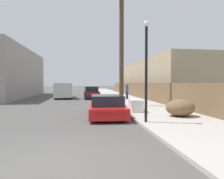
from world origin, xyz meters
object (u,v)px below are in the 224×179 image
object	(u,v)px
discarded_fridge	(136,105)
utility_pole	(121,44)
pickup_truck	(64,91)
street_lamp	(146,63)
car_parked_mid	(91,93)
pedestrian	(127,91)
brush_pile	(180,108)
parked_sports_car_red	(107,107)

from	to	relation	value
discarded_fridge	utility_pole	world-z (taller)	utility_pole
pickup_truck	street_lamp	world-z (taller)	street_lamp
car_parked_mid	pedestrian	bearing A→B (deg)	-40.54
discarded_fridge	pickup_truck	xyz separation A→B (m)	(-5.53, 12.28, 0.43)
car_parked_mid	utility_pole	size ratio (longest dim) A/B	0.49
brush_pile	discarded_fridge	bearing A→B (deg)	128.74
car_parked_mid	pedestrian	xyz separation A→B (m)	(3.68, -3.01, 0.33)
pedestrian	discarded_fridge	bearing A→B (deg)	-99.06
discarded_fridge	parked_sports_car_red	bearing A→B (deg)	-143.09
street_lamp	pedestrian	world-z (taller)	street_lamp
brush_pile	car_parked_mid	bearing A→B (deg)	106.14
discarded_fridge	pickup_truck	distance (m)	13.48
utility_pole	street_lamp	world-z (taller)	utility_pole
car_parked_mid	brush_pile	xyz separation A→B (m)	(4.07, -14.08, -0.11)
discarded_fridge	parked_sports_car_red	world-z (taller)	parked_sports_car_red
parked_sports_car_red	brush_pile	world-z (taller)	parked_sports_car_red
street_lamp	utility_pole	bearing A→B (deg)	88.53
parked_sports_car_red	pedestrian	distance (m)	10.56
street_lamp	pickup_truck	bearing A→B (deg)	107.83
car_parked_mid	brush_pile	distance (m)	14.65
brush_pile	pedestrian	xyz separation A→B (m)	(-0.39, 11.07, 0.44)
pickup_truck	car_parked_mid	bearing A→B (deg)	168.83
pickup_truck	brush_pile	bearing A→B (deg)	113.46
parked_sports_car_red	pickup_truck	world-z (taller)	pickup_truck
car_parked_mid	pedestrian	distance (m)	4.76
discarded_fridge	car_parked_mid	xyz separation A→B (m)	(-2.27, 11.83, 0.18)
discarded_fridge	brush_pile	distance (m)	2.88
discarded_fridge	parked_sports_car_red	distance (m)	2.28
utility_pole	street_lamp	xyz separation A→B (m)	(-0.17, -6.63, -2.11)
parked_sports_car_red	car_parked_mid	bearing A→B (deg)	94.06
pickup_truck	pedestrian	distance (m)	7.75
brush_pile	pedestrian	world-z (taller)	pedestrian
car_parked_mid	brush_pile	size ratio (longest dim) A/B	2.96
discarded_fridge	street_lamp	bearing A→B (deg)	-91.66
discarded_fridge	parked_sports_car_red	size ratio (longest dim) A/B	0.39
street_lamp	parked_sports_car_red	bearing A→B (deg)	123.01
parked_sports_car_red	street_lamp	distance (m)	3.50
car_parked_mid	utility_pole	world-z (taller)	utility_pole
brush_pile	pedestrian	size ratio (longest dim) A/B	0.88
utility_pole	pedestrian	size ratio (longest dim) A/B	5.38
pickup_truck	pedestrian	world-z (taller)	pedestrian
car_parked_mid	utility_pole	bearing A→B (deg)	-78.44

